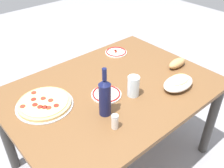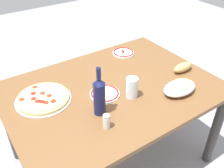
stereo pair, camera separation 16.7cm
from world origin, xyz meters
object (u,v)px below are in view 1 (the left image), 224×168
(baked_pasta_dish, at_px, (178,82))
(bread_loaf, at_px, (177,63))
(side_plate_near, at_px, (116,52))
(side_plate_far, at_px, (106,94))
(pepperoni_pizza, at_px, (44,103))
(wine_bottle, at_px, (105,97))
(water_glass, at_px, (133,86))
(spice_shaker, at_px, (115,122))
(dining_table, at_px, (112,100))

(baked_pasta_dish, xyz_separation_m, bread_loaf, (0.21, 0.17, -0.01))
(side_plate_near, relative_size, side_plate_far, 0.92)
(pepperoni_pizza, relative_size, baked_pasta_dish, 1.44)
(wine_bottle, relative_size, side_plate_far, 1.58)
(baked_pasta_dish, relative_size, bread_loaf, 1.40)
(pepperoni_pizza, xyz_separation_m, wine_bottle, (0.23, -0.30, 0.11))
(side_plate_near, xyz_separation_m, bread_loaf, (0.19, -0.46, 0.02))
(wine_bottle, bearing_deg, bread_loaf, 3.89)
(baked_pasta_dish, relative_size, water_glass, 1.77)
(spice_shaker, bearing_deg, bread_loaf, 12.65)
(baked_pasta_dish, xyz_separation_m, water_glass, (-0.28, 0.14, 0.03))
(pepperoni_pizza, relative_size, side_plate_near, 1.96)
(wine_bottle, xyz_separation_m, bread_loaf, (0.74, 0.05, -0.09))
(baked_pasta_dish, xyz_separation_m, spice_shaker, (-0.56, -0.01, 0.00))
(baked_pasta_dish, bearing_deg, wine_bottle, 167.38)
(baked_pasta_dish, bearing_deg, bread_loaf, 38.40)
(water_glass, distance_m, bread_loaf, 0.49)
(pepperoni_pizza, bearing_deg, bread_loaf, -14.25)
(baked_pasta_dish, distance_m, wine_bottle, 0.55)
(side_plate_near, height_order, side_plate_far, side_plate_near)
(baked_pasta_dish, bearing_deg, spice_shaker, -179.45)
(bread_loaf, height_order, spice_shaker, spice_shaker)
(dining_table, height_order, spice_shaker, spice_shaker)
(dining_table, height_order, side_plate_far, side_plate_far)
(baked_pasta_dish, distance_m, water_glass, 0.31)
(dining_table, distance_m, water_glass, 0.23)
(pepperoni_pizza, distance_m, side_plate_near, 0.80)
(water_glass, relative_size, bread_loaf, 0.79)
(wine_bottle, bearing_deg, water_glass, 4.65)
(wine_bottle, distance_m, side_plate_far, 0.21)
(dining_table, height_order, side_plate_near, side_plate_near)
(pepperoni_pizza, distance_m, side_plate_far, 0.38)
(spice_shaker, bearing_deg, baked_pasta_dish, 0.55)
(pepperoni_pizza, distance_m, spice_shaker, 0.46)
(bread_loaf, bearing_deg, baked_pasta_dish, -141.60)
(pepperoni_pizza, distance_m, baked_pasta_dish, 0.86)
(water_glass, relative_size, side_plate_far, 0.70)
(wine_bottle, distance_m, side_plate_near, 0.76)
(pepperoni_pizza, bearing_deg, dining_table, -16.90)
(wine_bottle, relative_size, water_glass, 2.25)
(baked_pasta_dish, distance_m, side_plate_far, 0.48)
(pepperoni_pizza, relative_size, bread_loaf, 2.02)
(water_glass, relative_size, spice_shaker, 1.56)
(side_plate_near, bearing_deg, pepperoni_pizza, -164.28)
(side_plate_near, distance_m, side_plate_far, 0.58)
(baked_pasta_dish, bearing_deg, water_glass, 153.71)
(wine_bottle, xyz_separation_m, side_plate_near, (0.55, 0.51, -0.11))
(wine_bottle, bearing_deg, side_plate_near, 43.34)
(baked_pasta_dish, height_order, water_glass, water_glass)
(baked_pasta_dish, height_order, bread_loaf, baked_pasta_dish)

